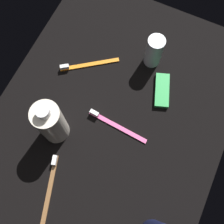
{
  "coord_description": "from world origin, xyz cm",
  "views": [
    {
      "loc": [
        -21.53,
        -10.09,
        74.99
      ],
      "look_at": [
        0.0,
        0.0,
        3.0
      ],
      "focal_mm": 44.22,
      "sensor_mm": 36.0,
      "label": 1
    }
  ],
  "objects": [
    {
      "name": "toothbrush_pink",
      "position": [
        -2.33,
        -1.77,
        0.61
      ],
      "size": [
        2.44,
        18.04,
        2.1
      ],
      "color": "#E55999",
      "rests_on": "ground_plane"
    },
    {
      "name": "toothbrush_brown",
      "position": [
        -24.36,
        6.44,
        0.61
      ],
      "size": [
        17.55,
        6.48,
        2.1
      ],
      "color": "brown",
      "rests_on": "ground_plane"
    },
    {
      "name": "bodywash_bottle",
      "position": [
        -10.67,
        12.06,
        8.02
      ],
      "size": [
        7.16,
        7.16,
        17.75
      ],
      "color": "silver",
      "rests_on": "ground_plane"
    },
    {
      "name": "toothbrush_orange",
      "position": [
        11.04,
        13.85,
        0.61
      ],
      "size": [
        11.53,
        15.28,
        2.1
      ],
      "color": "orange",
      "rests_on": "ground_plane"
    },
    {
      "name": "deodorant_stick",
      "position": [
        20.99,
        -3.49,
        5.47
      ],
      "size": [
        4.91,
        4.91,
        10.93
      ],
      "primitive_type": "cylinder",
      "color": "silver",
      "rests_on": "ground_plane"
    },
    {
      "name": "ground_plane",
      "position": [
        0.0,
        0.0,
        -0.6
      ],
      "size": [
        84.0,
        64.0,
        1.2
      ],
      "primitive_type": "cube",
      "color": "black"
    },
    {
      "name": "snack_bar_green",
      "position": [
        12.83,
        -10.07,
        0.75
      ],
      "size": [
        11.14,
        7.27,
        1.5
      ],
      "primitive_type": "cube",
      "rotation": [
        0.0,
        0.0,
        0.34
      ],
      "color": "green",
      "rests_on": "ground_plane"
    }
  ]
}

